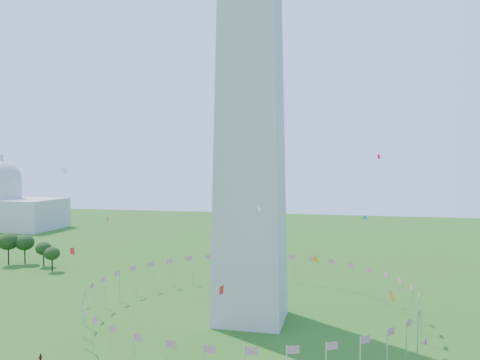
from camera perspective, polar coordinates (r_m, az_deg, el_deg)
name	(u,v)px	position (r m, az deg, el deg)	size (l,w,h in m)	color
flag_ring	(251,302)	(121.03, 1.31, -14.63)	(80.24, 80.24, 9.00)	silver
capitol_building	(2,190)	(317.53, -27.02, -1.13)	(70.00, 35.00, 46.00)	beige
kites_aloft	(281,253)	(90.84, 4.97, -8.85)	(104.99, 59.11, 41.76)	orange
tree_line_west	(2,251)	(204.56, -27.01, -7.75)	(54.65, 15.19, 12.24)	#254617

